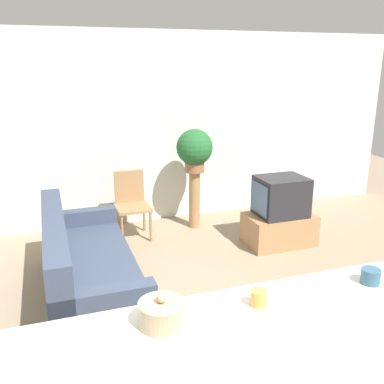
% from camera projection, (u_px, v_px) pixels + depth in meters
% --- Properties ---
extents(ground_plane, '(14.00, 14.00, 0.00)m').
position_uv_depth(ground_plane, '(191.00, 377.00, 3.21)').
color(ground_plane, gray).
extents(wall_back, '(9.00, 0.06, 2.70)m').
position_uv_depth(wall_back, '(111.00, 131.00, 5.92)').
color(wall_back, silver).
rests_on(wall_back, ground_plane).
extents(couch, '(0.82, 2.08, 0.88)m').
position_uv_depth(couch, '(86.00, 271.00, 4.20)').
color(couch, '#384256').
rests_on(couch, ground_plane).
extents(tv_stand, '(0.86, 0.53, 0.40)m').
position_uv_depth(tv_stand, '(279.00, 229.00, 5.52)').
color(tv_stand, '#9E754C').
rests_on(tv_stand, ground_plane).
extents(television, '(0.61, 0.49, 0.50)m').
position_uv_depth(television, '(281.00, 196.00, 5.39)').
color(television, '#232328').
rests_on(television, tv_stand).
extents(wooden_chair, '(0.44, 0.44, 0.89)m').
position_uv_depth(wooden_chair, '(132.00, 201.00, 5.70)').
color(wooden_chair, '#9E754C').
rests_on(wooden_chair, ground_plane).
extents(plant_stand, '(0.15, 0.15, 0.82)m').
position_uv_depth(plant_stand, '(194.00, 200.00, 6.04)').
color(plant_stand, '#9E754C').
rests_on(plant_stand, ground_plane).
extents(potted_plant, '(0.50, 0.50, 0.59)m').
position_uv_depth(potted_plant, '(195.00, 149.00, 5.82)').
color(potted_plant, '#8E5B3D').
rests_on(potted_plant, plant_stand).
extents(foreground_counter, '(2.44, 0.44, 0.98)m').
position_uv_depth(foreground_counter, '(229.00, 384.00, 2.47)').
color(foreground_counter, silver).
rests_on(foreground_counter, ground_plane).
extents(decorative_bowl, '(0.25, 0.25, 0.18)m').
position_uv_depth(decorative_bowl, '(162.00, 313.00, 2.19)').
color(decorative_bowl, tan).
rests_on(decorative_bowl, foreground_counter).
extents(candle_jar, '(0.09, 0.09, 0.09)m').
position_uv_depth(candle_jar, '(259.00, 298.00, 2.36)').
color(candle_jar, gold).
rests_on(candle_jar, foreground_counter).
extents(coffee_tin, '(0.12, 0.12, 0.09)m').
position_uv_depth(coffee_tin, '(371.00, 276.00, 2.60)').
color(coffee_tin, '#335B75').
rests_on(coffee_tin, foreground_counter).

